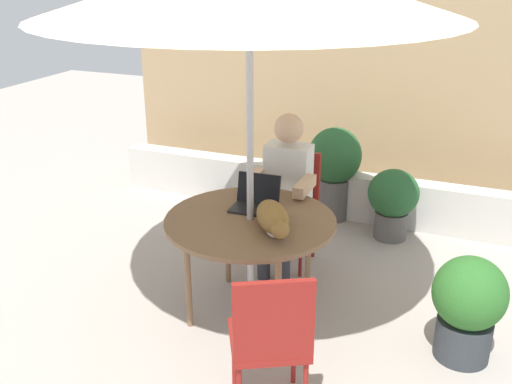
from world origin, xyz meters
The scene contains 12 objects.
ground_plane centered at (0.00, 0.00, 0.00)m, with size 14.00×14.00×0.00m, color #ADA399.
fence_back centered at (0.00, 2.49, 0.99)m, with size 4.63×0.08×1.98m, color tan.
planter_wall_low centered at (0.00, 1.81, 0.22)m, with size 4.17×0.20×0.43m, color beige.
patio_table centered at (0.00, 0.00, 0.65)m, with size 1.13×1.13×0.71m.
chair_occupied centered at (0.00, 0.84, 0.52)m, with size 0.40×0.40×0.89m.
chair_empty centered at (0.48, -0.89, 0.52)m, with size 0.54×0.54×0.89m.
person_seated centered at (0.00, 0.68, 0.69)m, with size 0.48×0.48×1.23m.
laptop centered at (-0.04, 0.20, 0.77)m, with size 0.31×0.27×0.21m.
cat centered at (0.20, -0.12, 0.79)m, with size 0.37×0.59×0.17m.
potted_plant_near_fence centered at (0.69, 1.52, 0.36)m, with size 0.43×0.43×0.62m.
potted_plant_by_chair centered at (1.39, 0.03, 0.37)m, with size 0.44×0.44×0.67m.
potted_plant_corner centered at (0.11, 1.74, 0.51)m, with size 0.48×0.48×0.87m.
Camera 1 is at (1.34, -3.24, 2.31)m, focal length 41.48 mm.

